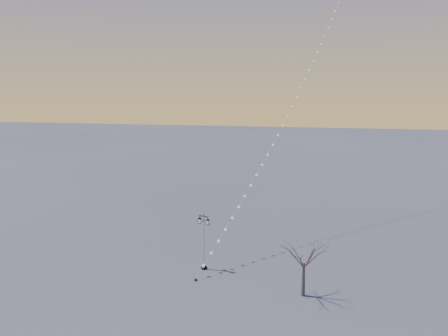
% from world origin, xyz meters
% --- Properties ---
extents(ground, '(300.00, 300.00, 0.00)m').
position_xyz_m(ground, '(0.00, 0.00, 0.00)').
color(ground, '#4D4E4E').
rests_on(ground, ground).
extents(street_lamp, '(1.12, 0.63, 4.54)m').
position_xyz_m(street_lamp, '(-0.75, 2.53, 2.51)').
color(street_lamp, black).
rests_on(street_lamp, ground).
extents(bare_tree, '(2.66, 2.66, 4.41)m').
position_xyz_m(bare_tree, '(7.26, -0.33, 3.06)').
color(bare_tree, '#4F3D33').
rests_on(bare_tree, ground).
extents(kite_train, '(12.91, 33.37, 32.09)m').
position_xyz_m(kite_train, '(5.42, 16.60, 15.93)').
color(kite_train, black).
rests_on(kite_train, ground).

